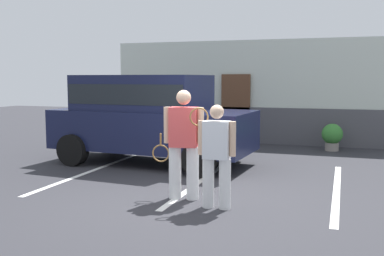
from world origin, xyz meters
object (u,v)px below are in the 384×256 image
object	(u,v)px
parked_suv	(148,114)
tennis_player_man	(183,143)
tennis_player_woman	(216,154)
potted_plant_by_porch	(332,136)

from	to	relation	value
parked_suv	tennis_player_man	xyz separation A→B (m)	(1.83, -2.69, -0.22)
tennis_player_woman	parked_suv	bearing A→B (deg)	-51.07
tennis_player_man	tennis_player_woman	world-z (taller)	tennis_player_man
potted_plant_by_porch	tennis_player_man	bearing A→B (deg)	-110.17
tennis_player_man	tennis_player_woman	xyz separation A→B (m)	(0.65, -0.34, -0.10)
parked_suv	tennis_player_man	bearing A→B (deg)	-51.54
parked_suv	potted_plant_by_porch	xyz separation A→B (m)	(4.02, 3.26, -0.73)
tennis_player_woman	potted_plant_by_porch	distance (m)	6.49
potted_plant_by_porch	tennis_player_woman	bearing A→B (deg)	-103.71
potted_plant_by_porch	parked_suv	bearing A→B (deg)	-140.98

